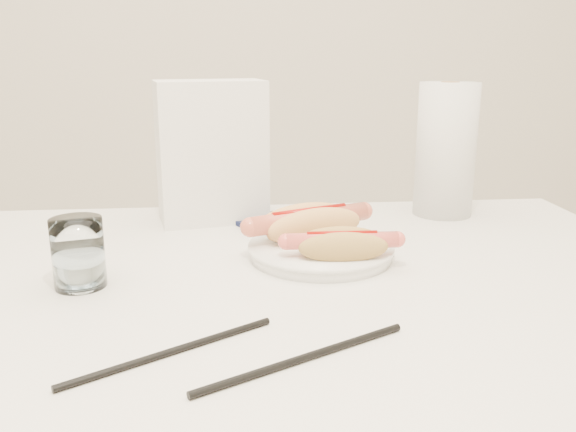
{
  "coord_description": "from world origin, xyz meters",
  "views": [
    {
      "loc": [
        -0.03,
        -0.74,
        1.04
      ],
      "look_at": [
        0.05,
        0.06,
        0.82
      ],
      "focal_mm": 37.45,
      "sensor_mm": 36.0,
      "label": 1
    }
  ],
  "objects": [
    {
      "name": "navy_napkin",
      "position": [
        0.06,
        0.25,
        0.75
      ],
      "size": [
        0.2,
        0.2,
        0.01
      ],
      "primitive_type": "cube",
      "rotation": [
        0.0,
        0.0,
        0.52
      ],
      "color": "#131A3C",
      "rests_on": "table"
    },
    {
      "name": "napkin_box",
      "position": [
        -0.07,
        0.3,
        0.87
      ],
      "size": [
        0.2,
        0.14,
        0.24
      ],
      "primitive_type": "cube",
      "rotation": [
        0.0,
        0.0,
        0.2
      ],
      "color": "white",
      "rests_on": "table"
    },
    {
      "name": "plate",
      "position": [
        0.1,
        0.08,
        0.76
      ],
      "size": [
        0.23,
        0.23,
        0.02
      ],
      "primitive_type": "cylinder",
      "rotation": [
        0.0,
        0.0,
        0.12
      ],
      "color": "white",
      "rests_on": "table"
    },
    {
      "name": "hotdog_right",
      "position": [
        0.12,
        0.03,
        0.79
      ],
      "size": [
        0.15,
        0.06,
        0.04
      ],
      "rotation": [
        0.0,
        0.0,
        -0.03
      ],
      "color": "tan",
      "rests_on": "plate"
    },
    {
      "name": "paper_towel_roll",
      "position": [
        0.35,
        0.3,
        0.87
      ],
      "size": [
        0.12,
        0.12,
        0.24
      ],
      "primitive_type": "cylinder",
      "rotation": [
        0.0,
        0.0,
        0.19
      ],
      "color": "silver",
      "rests_on": "table"
    },
    {
      "name": "chopstick_near",
      "position": [
        -0.09,
        -0.19,
        0.75
      ],
      "size": [
        0.2,
        0.13,
        0.01
      ],
      "primitive_type": "cylinder",
      "rotation": [
        0.0,
        1.57,
        0.55
      ],
      "color": "black",
      "rests_on": "table"
    },
    {
      "name": "chopstick_far",
      "position": [
        0.04,
        -0.22,
        0.75
      ],
      "size": [
        0.22,
        0.12,
        0.01
      ],
      "primitive_type": "cylinder",
      "rotation": [
        0.0,
        1.57,
        0.48
      ],
      "color": "black",
      "rests_on": "table"
    },
    {
      "name": "water_glass",
      "position": [
        -0.23,
        -0.0,
        0.8
      ],
      "size": [
        0.06,
        0.06,
        0.09
      ],
      "primitive_type": "cylinder",
      "color": "silver",
      "rests_on": "table"
    },
    {
      "name": "table",
      "position": [
        0.0,
        0.0,
        0.69
      ],
      "size": [
        1.2,
        0.8,
        0.75
      ],
      "color": "white",
      "rests_on": "ground"
    },
    {
      "name": "hotdog_left",
      "position": [
        0.08,
        0.11,
        0.79
      ],
      "size": [
        0.19,
        0.13,
        0.05
      ],
      "rotation": [
        0.0,
        0.0,
        0.38
      ],
      "color": "#ECAB5E",
      "rests_on": "plate"
    }
  ]
}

